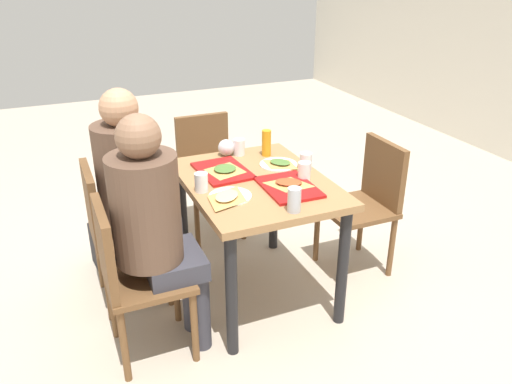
{
  "coord_description": "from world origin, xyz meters",
  "views": [
    {
      "loc": [
        2.38,
        -1.01,
        1.86
      ],
      "look_at": [
        0.0,
        0.0,
        0.66
      ],
      "focal_mm": 36.2,
      "sensor_mm": 36.0,
      "label": 1
    }
  ],
  "objects_px": {
    "main_table": "(256,198)",
    "paper_plate_near_edge": "(230,196)",
    "person_in_brown_jacket": "(154,220)",
    "plastic_cup_c": "(239,147)",
    "soda_can": "(294,200)",
    "pizza_slice_b": "(289,183)",
    "plastic_cup_d": "(304,171)",
    "condiment_bottle": "(266,143)",
    "handbag": "(108,250)",
    "chair_far_side": "(368,197)",
    "paper_plate_center": "(278,164)",
    "pizza_slice_d": "(227,197)",
    "tray_red_far": "(288,187)",
    "foil_bundle": "(226,148)",
    "pizza_slice_a": "(225,169)",
    "plastic_cup_b": "(201,182)",
    "chair_near_right": "(130,272)",
    "chair_near_left": "(113,226)",
    "tray_red_near": "(223,171)",
    "pizza_slice_c": "(280,163)",
    "chair_left_end": "(207,166)",
    "plastic_cup_a": "(306,161)",
    "person_in_red": "(134,181)"
  },
  "relations": [
    {
      "from": "pizza_slice_b",
      "to": "plastic_cup_d",
      "type": "relative_size",
      "value": 2.48
    },
    {
      "from": "paper_plate_center",
      "to": "plastic_cup_b",
      "type": "xyz_separation_m",
      "value": [
        0.17,
        -0.52,
        0.05
      ]
    },
    {
      "from": "chair_near_left",
      "to": "pizza_slice_c",
      "type": "xyz_separation_m",
      "value": [
        0.11,
        0.97,
        0.26
      ]
    },
    {
      "from": "paper_plate_center",
      "to": "pizza_slice_a",
      "type": "height_order",
      "value": "pizza_slice_a"
    },
    {
      "from": "condiment_bottle",
      "to": "pizza_slice_b",
      "type": "bearing_deg",
      "value": -10.17
    },
    {
      "from": "person_in_brown_jacket",
      "to": "condiment_bottle",
      "type": "xyz_separation_m",
      "value": [
        -0.57,
        0.82,
        0.08
      ]
    },
    {
      "from": "plastic_cup_a",
      "to": "person_in_red",
      "type": "bearing_deg",
      "value": -103.34
    },
    {
      "from": "tray_red_near",
      "to": "foil_bundle",
      "type": "xyz_separation_m",
      "value": [
        -0.25,
        0.11,
        0.04
      ]
    },
    {
      "from": "plastic_cup_b",
      "to": "pizza_slice_b",
      "type": "bearing_deg",
      "value": 72.89
    },
    {
      "from": "tray_red_far",
      "to": "plastic_cup_a",
      "type": "distance_m",
      "value": 0.29
    },
    {
      "from": "person_in_brown_jacket",
      "to": "handbag",
      "type": "bearing_deg",
      "value": -169.54
    },
    {
      "from": "paper_plate_center",
      "to": "chair_near_right",
      "type": "bearing_deg",
      "value": -67.73
    },
    {
      "from": "pizza_slice_a",
      "to": "plastic_cup_a",
      "type": "distance_m",
      "value": 0.46
    },
    {
      "from": "foil_bundle",
      "to": "pizza_slice_c",
      "type": "bearing_deg",
      "value": 38.61
    },
    {
      "from": "chair_far_side",
      "to": "main_table",
      "type": "bearing_deg",
      "value": -90.0
    },
    {
      "from": "chair_far_side",
      "to": "plastic_cup_b",
      "type": "height_order",
      "value": "chair_far_side"
    },
    {
      "from": "person_in_brown_jacket",
      "to": "tray_red_near",
      "type": "relative_size",
      "value": 3.47
    },
    {
      "from": "tray_red_near",
      "to": "pizza_slice_d",
      "type": "relative_size",
      "value": 1.35
    },
    {
      "from": "condiment_bottle",
      "to": "pizza_slice_a",
      "type": "bearing_deg",
      "value": -62.68
    },
    {
      "from": "main_table",
      "to": "chair_left_end",
      "type": "height_order",
      "value": "chair_left_end"
    },
    {
      "from": "main_table",
      "to": "soda_can",
      "type": "xyz_separation_m",
      "value": [
        0.42,
        0.02,
        0.17
      ]
    },
    {
      "from": "plastic_cup_c",
      "to": "paper_plate_near_edge",
      "type": "bearing_deg",
      "value": -25.76
    },
    {
      "from": "paper_plate_near_edge",
      "to": "plastic_cup_b",
      "type": "relative_size",
      "value": 2.2
    },
    {
      "from": "tray_red_far",
      "to": "condiment_bottle",
      "type": "xyz_separation_m",
      "value": [
        -0.49,
        0.09,
        0.07
      ]
    },
    {
      "from": "soda_can",
      "to": "pizza_slice_d",
      "type": "bearing_deg",
      "value": -133.95
    },
    {
      "from": "chair_left_end",
      "to": "main_table",
      "type": "bearing_deg",
      "value": 0.0
    },
    {
      "from": "soda_can",
      "to": "handbag",
      "type": "bearing_deg",
      "value": -142.04
    },
    {
      "from": "plastic_cup_b",
      "to": "soda_can",
      "type": "height_order",
      "value": "soda_can"
    },
    {
      "from": "soda_can",
      "to": "paper_plate_center",
      "type": "bearing_deg",
      "value": 161.75
    },
    {
      "from": "paper_plate_center",
      "to": "paper_plate_near_edge",
      "type": "bearing_deg",
      "value": -54.27
    },
    {
      "from": "person_in_brown_jacket",
      "to": "tray_red_near",
      "type": "bearing_deg",
      "value": 130.73
    },
    {
      "from": "chair_far_side",
      "to": "plastic_cup_c",
      "type": "height_order",
      "value": "chair_far_side"
    },
    {
      "from": "condiment_bottle",
      "to": "paper_plate_center",
      "type": "bearing_deg",
      "value": 0.0
    },
    {
      "from": "tray_red_far",
      "to": "foil_bundle",
      "type": "distance_m",
      "value": 0.61
    },
    {
      "from": "main_table",
      "to": "chair_near_left",
      "type": "bearing_deg",
      "value": -108.03
    },
    {
      "from": "plastic_cup_b",
      "to": "handbag",
      "type": "bearing_deg",
      "value": -143.73
    },
    {
      "from": "main_table",
      "to": "paper_plate_near_edge",
      "type": "xyz_separation_m",
      "value": [
        0.15,
        -0.21,
        0.12
      ]
    },
    {
      "from": "tray_red_near",
      "to": "pizza_slice_a",
      "type": "xyz_separation_m",
      "value": [
        0.02,
        0.01,
        0.02
      ]
    },
    {
      "from": "plastic_cup_b",
      "to": "chair_near_right",
      "type": "bearing_deg",
      "value": -63.22
    },
    {
      "from": "chair_near_right",
      "to": "tray_red_far",
      "type": "bearing_deg",
      "value": 94.86
    },
    {
      "from": "chair_near_right",
      "to": "chair_far_side",
      "type": "distance_m",
      "value": 1.54
    },
    {
      "from": "person_in_brown_jacket",
      "to": "paper_plate_near_edge",
      "type": "relative_size",
      "value": 5.68
    },
    {
      "from": "plastic_cup_b",
      "to": "chair_left_end",
      "type": "bearing_deg",
      "value": 160.58
    },
    {
      "from": "pizza_slice_a",
      "to": "plastic_cup_b",
      "type": "height_order",
      "value": "plastic_cup_b"
    },
    {
      "from": "person_in_brown_jacket",
      "to": "pizza_slice_a",
      "type": "bearing_deg",
      "value": 128.8
    },
    {
      "from": "condiment_bottle",
      "to": "handbag",
      "type": "distance_m",
      "value": 1.22
    },
    {
      "from": "main_table",
      "to": "person_in_brown_jacket",
      "type": "height_order",
      "value": "person_in_brown_jacket"
    },
    {
      "from": "chair_far_side",
      "to": "pizza_slice_c",
      "type": "bearing_deg",
      "value": -103.68
    },
    {
      "from": "paper_plate_center",
      "to": "plastic_cup_b",
      "type": "relative_size",
      "value": 2.2
    },
    {
      "from": "paper_plate_center",
      "to": "pizza_slice_d",
      "type": "height_order",
      "value": "pizza_slice_d"
    }
  ]
}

